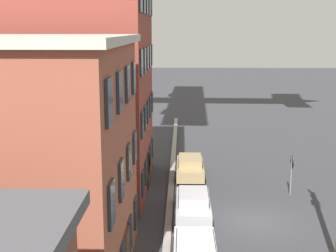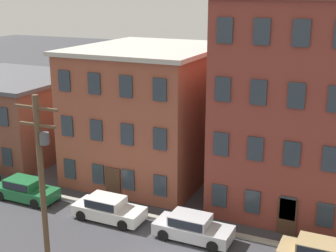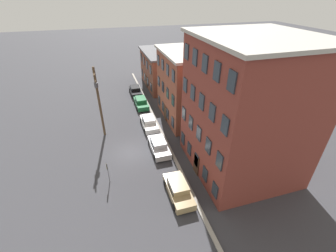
{
  "view_description": "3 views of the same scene",
  "coord_description": "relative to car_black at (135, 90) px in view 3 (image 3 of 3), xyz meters",
  "views": [
    {
      "loc": [
        -23.01,
        3.83,
        9.82
      ],
      "look_at": [
        0.05,
        4.54,
        5.04
      ],
      "focal_mm": 50.0,
      "sensor_mm": 36.0,
      "label": 1
    },
    {
      "loc": [
        9.17,
        -18.76,
        13.39
      ],
      "look_at": [
        -1.23,
        3.76,
        6.26
      ],
      "focal_mm": 50.0,
      "sensor_mm": 36.0,
      "label": 2
    },
    {
      "loc": [
        21.09,
        -1.74,
        16.37
      ],
      "look_at": [
        0.53,
        4.33,
        3.2
      ],
      "focal_mm": 24.0,
      "sensor_mm": 36.0,
      "label": 3
    }
  ],
  "objects": [
    {
      "name": "kerb_strip",
      "position": [
        16.76,
        1.18,
        -0.67
      ],
      "size": [
        56.0,
        0.36,
        0.16
      ],
      "primitive_type": "cube",
      "color": "#9E998E",
      "rests_on": "ground_plane"
    },
    {
      "name": "apartment_midblock",
      "position": [
        10.5,
        8.18,
        4.07
      ],
      "size": [
        9.79,
        11.52,
        9.61
      ],
      "color": "brown",
      "rests_on": "ground_plane"
    },
    {
      "name": "car_tan",
      "position": [
        24.26,
        -0.06,
        0.0
      ],
      "size": [
        4.4,
        1.92,
        1.43
      ],
      "color": "tan",
      "rests_on": "ground_plane"
    },
    {
      "name": "car_black",
      "position": [
        0.0,
        0.0,
        0.0
      ],
      "size": [
        4.4,
        1.92,
        1.43
      ],
      "color": "black",
      "rests_on": "ground_plane"
    },
    {
      "name": "car_green",
      "position": [
        5.18,
        0.06,
        0.0
      ],
      "size": [
        4.4,
        1.92,
        1.43
      ],
      "color": "#1E6638",
      "rests_on": "ground_plane"
    },
    {
      "name": "caution_sign",
      "position": [
        20.79,
        -6.06,
        0.9
      ],
      "size": [
        0.91,
        0.08,
        2.49
      ],
      "color": "slate",
      "rests_on": "ground_plane"
    },
    {
      "name": "ground_plane",
      "position": [
        16.76,
        -3.32,
        -0.75
      ],
      "size": [
        200.0,
        200.0,
        0.0
      ],
      "primitive_type": "plane",
      "color": "#38383D"
    },
    {
      "name": "car_white",
      "position": [
        11.74,
        -0.07,
        0.0
      ],
      "size": [
        4.4,
        1.92,
        1.43
      ],
      "color": "silver",
      "rests_on": "ground_plane"
    },
    {
      "name": "utility_pole",
      "position": [
        12.04,
        -6.07,
        4.3
      ],
      "size": [
        2.4,
        0.44,
        8.98
      ],
      "color": "brown",
      "rests_on": "ground_plane"
    },
    {
      "name": "apartment_corner",
      "position": [
        -2.84,
        7.85,
        2.54
      ],
      "size": [
        11.63,
        10.86,
        6.55
      ],
      "color": "brown",
      "rests_on": "ground_plane"
    },
    {
      "name": "apartment_far",
      "position": [
        21.99,
        7.34,
        5.92
      ],
      "size": [
        10.65,
        9.84,
        13.3
      ],
      "color": "brown",
      "rests_on": "ground_plane"
    },
    {
      "name": "car_silver",
      "position": [
        17.28,
        -0.11,
        0.0
      ],
      "size": [
        4.4,
        1.92,
        1.43
      ],
      "color": "#B7B7BC",
      "rests_on": "ground_plane"
    }
  ]
}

